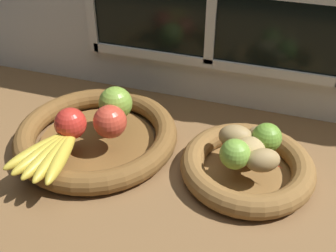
{
  "coord_description": "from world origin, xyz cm",
  "views": [
    {
      "loc": [
        19.83,
        -64.99,
        59.42
      ],
      "look_at": [
        -2.37,
        2.01,
        8.99
      ],
      "focal_mm": 43.72,
      "sensor_mm": 36.0,
      "label": 1
    }
  ],
  "objects_px": {
    "apple_green_back": "(116,103)",
    "potato_small": "(263,160)",
    "apple_red_front": "(71,124)",
    "potato_large": "(250,149)",
    "lime_far": "(267,138)",
    "potato_oblong": "(236,137)",
    "potato_back": "(262,139)",
    "fruit_bowl_right": "(247,167)",
    "banana_bunch_front": "(51,152)",
    "chili_pepper": "(252,154)",
    "fruit_bowl_left": "(96,136)",
    "lime_near": "(235,154)",
    "apple_red_right": "(110,121)"
  },
  "relations": [
    {
      "from": "potato_oblong",
      "to": "lime_far",
      "type": "xyz_separation_m",
      "value": [
        0.06,
        0.01,
        0.01
      ]
    },
    {
      "from": "potato_large",
      "to": "potato_back",
      "type": "height_order",
      "value": "potato_large"
    },
    {
      "from": "potato_oblong",
      "to": "lime_near",
      "type": "height_order",
      "value": "lime_near"
    },
    {
      "from": "lime_near",
      "to": "chili_pepper",
      "type": "height_order",
      "value": "lime_near"
    },
    {
      "from": "fruit_bowl_left",
      "to": "apple_red_front",
      "type": "relative_size",
      "value": 5.39
    },
    {
      "from": "potato_back",
      "to": "apple_red_front",
      "type": "bearing_deg",
      "value": -166.97
    },
    {
      "from": "apple_green_back",
      "to": "potato_small",
      "type": "bearing_deg",
      "value": -12.72
    },
    {
      "from": "fruit_bowl_right",
      "to": "apple_green_back",
      "type": "xyz_separation_m",
      "value": [
        -0.32,
        0.05,
        0.07
      ]
    },
    {
      "from": "apple_green_back",
      "to": "potato_oblong",
      "type": "bearing_deg",
      "value": -4.46
    },
    {
      "from": "potato_back",
      "to": "apple_green_back",
      "type": "bearing_deg",
      "value": 178.79
    },
    {
      "from": "fruit_bowl_right",
      "to": "banana_bunch_front",
      "type": "height_order",
      "value": "banana_bunch_front"
    },
    {
      "from": "potato_large",
      "to": "chili_pepper",
      "type": "xyz_separation_m",
      "value": [
        0.01,
        0.0,
        -0.01
      ]
    },
    {
      "from": "fruit_bowl_right",
      "to": "lime_far",
      "type": "distance_m",
      "value": 0.07
    },
    {
      "from": "fruit_bowl_right",
      "to": "apple_green_back",
      "type": "relative_size",
      "value": 3.61
    },
    {
      "from": "fruit_bowl_right",
      "to": "apple_red_front",
      "type": "distance_m",
      "value": 0.39
    },
    {
      "from": "lime_near",
      "to": "apple_green_back",
      "type": "bearing_deg",
      "value": 163.87
    },
    {
      "from": "lime_far",
      "to": "potato_small",
      "type": "bearing_deg",
      "value": -88.51
    },
    {
      "from": "potato_back",
      "to": "lime_far",
      "type": "distance_m",
      "value": 0.01
    },
    {
      "from": "lime_far",
      "to": "chili_pepper",
      "type": "bearing_deg",
      "value": -121.94
    },
    {
      "from": "potato_oblong",
      "to": "potato_small",
      "type": "height_order",
      "value": "potato_oblong"
    },
    {
      "from": "apple_red_right",
      "to": "potato_small",
      "type": "xyz_separation_m",
      "value": [
        0.33,
        -0.01,
        -0.01
      ]
    },
    {
      "from": "banana_bunch_front",
      "to": "chili_pepper",
      "type": "height_order",
      "value": "banana_bunch_front"
    },
    {
      "from": "potato_oblong",
      "to": "potato_back",
      "type": "distance_m",
      "value": 0.06
    },
    {
      "from": "fruit_bowl_left",
      "to": "potato_oblong",
      "type": "bearing_deg",
      "value": 4.76
    },
    {
      "from": "potato_small",
      "to": "chili_pepper",
      "type": "xyz_separation_m",
      "value": [
        -0.02,
        0.03,
        -0.02
      ]
    },
    {
      "from": "fruit_bowl_left",
      "to": "banana_bunch_front",
      "type": "height_order",
      "value": "banana_bunch_front"
    },
    {
      "from": "banana_bunch_front",
      "to": "lime_far",
      "type": "height_order",
      "value": "lime_far"
    },
    {
      "from": "potato_small",
      "to": "apple_green_back",
      "type": "bearing_deg",
      "value": 167.28
    },
    {
      "from": "lime_far",
      "to": "potato_large",
      "type": "bearing_deg",
      "value": -127.87
    },
    {
      "from": "apple_red_front",
      "to": "lime_far",
      "type": "distance_m",
      "value": 0.42
    },
    {
      "from": "fruit_bowl_right",
      "to": "fruit_bowl_left",
      "type": "bearing_deg",
      "value": 180.0
    },
    {
      "from": "potato_oblong",
      "to": "lime_far",
      "type": "bearing_deg",
      "value": 9.25
    },
    {
      "from": "fruit_bowl_right",
      "to": "apple_green_back",
      "type": "distance_m",
      "value": 0.33
    },
    {
      "from": "fruit_bowl_right",
      "to": "lime_near",
      "type": "height_order",
      "value": "lime_near"
    },
    {
      "from": "potato_small",
      "to": "potato_oblong",
      "type": "bearing_deg",
      "value": 138.58
    },
    {
      "from": "potato_large",
      "to": "chili_pepper",
      "type": "height_order",
      "value": "potato_large"
    },
    {
      "from": "chili_pepper",
      "to": "potato_small",
      "type": "bearing_deg",
      "value": -32.19
    },
    {
      "from": "potato_back",
      "to": "chili_pepper",
      "type": "xyz_separation_m",
      "value": [
        -0.01,
        -0.04,
        -0.01
      ]
    },
    {
      "from": "apple_red_front",
      "to": "apple_green_back",
      "type": "xyz_separation_m",
      "value": [
        0.06,
        0.1,
        0.0
      ]
    },
    {
      "from": "potato_oblong",
      "to": "lime_far",
      "type": "height_order",
      "value": "lime_far"
    },
    {
      "from": "potato_back",
      "to": "chili_pepper",
      "type": "relative_size",
      "value": 0.54
    },
    {
      "from": "apple_red_right",
      "to": "chili_pepper",
      "type": "relative_size",
      "value": 0.53
    },
    {
      "from": "apple_green_back",
      "to": "apple_red_right",
      "type": "bearing_deg",
      "value": -75.26
    },
    {
      "from": "potato_small",
      "to": "fruit_bowl_right",
      "type": "bearing_deg",
      "value": 135.0
    },
    {
      "from": "potato_large",
      "to": "lime_far",
      "type": "xyz_separation_m",
      "value": [
        0.03,
        0.04,
        0.01
      ]
    },
    {
      "from": "apple_red_front",
      "to": "apple_green_back",
      "type": "relative_size",
      "value": 0.9
    },
    {
      "from": "fruit_bowl_left",
      "to": "potato_small",
      "type": "bearing_deg",
      "value": -4.53
    },
    {
      "from": "apple_red_front",
      "to": "potato_large",
      "type": "bearing_deg",
      "value": 7.63
    },
    {
      "from": "potato_oblong",
      "to": "potato_back",
      "type": "bearing_deg",
      "value": 15.95
    },
    {
      "from": "potato_large",
      "to": "fruit_bowl_right",
      "type": "bearing_deg",
      "value": -14.04
    }
  ]
}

